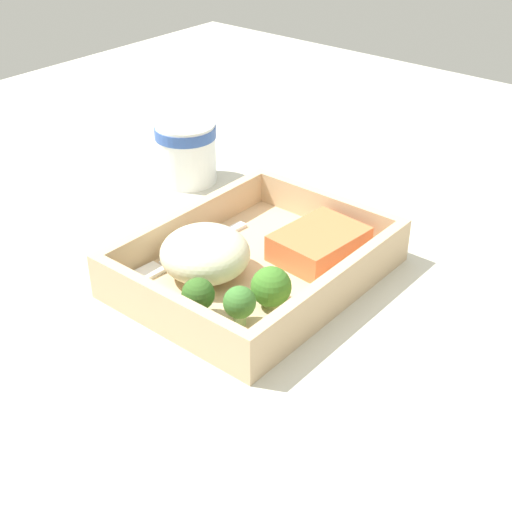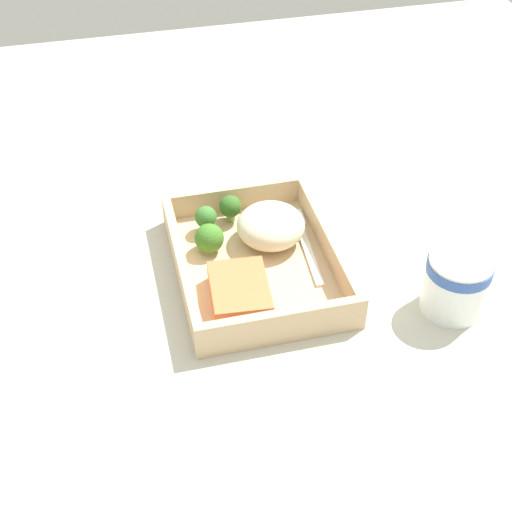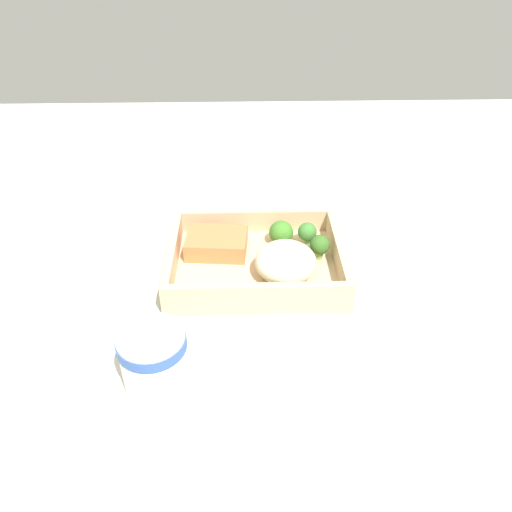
# 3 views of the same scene
# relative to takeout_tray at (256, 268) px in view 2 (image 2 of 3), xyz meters

# --- Properties ---
(ground_plane) EXTENTS (1.60, 1.60, 0.02)m
(ground_plane) POSITION_rel_takeout_tray_xyz_m (0.00, 0.00, -0.02)
(ground_plane) COLOR beige
(takeout_tray) EXTENTS (0.27, 0.21, 0.01)m
(takeout_tray) POSITION_rel_takeout_tray_xyz_m (0.00, 0.00, 0.00)
(takeout_tray) COLOR #CDAE85
(takeout_tray) RESTS_ON ground_plane
(tray_rim) EXTENTS (0.27, 0.21, 0.04)m
(tray_rim) POSITION_rel_takeout_tray_xyz_m (0.00, 0.00, 0.02)
(tray_rim) COLOR #CDAE85
(tray_rim) RESTS_ON takeout_tray
(salmon_fillet) EXTENTS (0.10, 0.08, 0.03)m
(salmon_fillet) POSITION_rel_takeout_tray_xyz_m (-0.06, 0.04, 0.02)
(salmon_fillet) COLOR #E47341
(salmon_fillet) RESTS_ON takeout_tray
(mashed_potatoes) EXTENTS (0.09, 0.09, 0.05)m
(mashed_potatoes) POSITION_rel_takeout_tray_xyz_m (0.04, -0.03, 0.03)
(mashed_potatoes) COLOR beige
(mashed_potatoes) RESTS_ON takeout_tray
(broccoli_floret_1) EXTENTS (0.04, 0.04, 0.04)m
(broccoli_floret_1) POSITION_rel_takeout_tray_xyz_m (0.04, 0.05, 0.03)
(broccoli_floret_1) COLOR #7E9F57
(broccoli_floret_1) RESTS_ON takeout_tray
(broccoli_floret_2) EXTENTS (0.03, 0.03, 0.04)m
(broccoli_floret_2) POSITION_rel_takeout_tray_xyz_m (0.10, 0.01, 0.03)
(broccoli_floret_2) COLOR #7C9953
(broccoli_floret_2) RESTS_ON takeout_tray
(broccoli_floret_3) EXTENTS (0.03, 0.03, 0.04)m
(broccoli_floret_3) POSITION_rel_takeout_tray_xyz_m (0.09, 0.05, 0.03)
(broccoli_floret_3) COLOR #7DA767
(broccoli_floret_3) RESTS_ON takeout_tray
(fork) EXTENTS (0.16, 0.03, 0.00)m
(fork) POSITION_rel_takeout_tray_xyz_m (0.03, -0.08, 0.01)
(fork) COLOR white
(fork) RESTS_ON takeout_tray
(paper_cup) EXTENTS (0.08, 0.08, 0.08)m
(paper_cup) POSITION_rel_takeout_tray_xyz_m (-0.13, -0.22, 0.04)
(paper_cup) COLOR white
(paper_cup) RESTS_ON ground_plane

